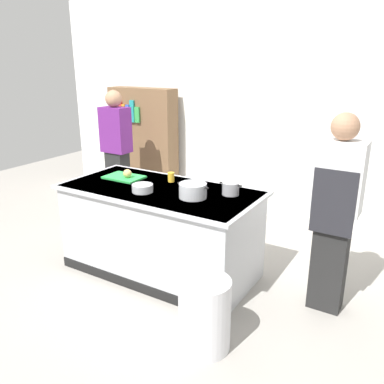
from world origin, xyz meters
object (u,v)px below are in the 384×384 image
at_px(stock_pot, 193,190).
at_px(sauce_pan, 231,189).
at_px(person_chef, 335,211).
at_px(bookshelf, 144,144).
at_px(onion, 127,173).
at_px(juice_cup, 171,177).
at_px(mixing_bowl, 142,188).
at_px(person_guest, 117,151).
at_px(trash_bin, 205,314).

xyz_separation_m(stock_pot, sauce_pan, (0.26, 0.25, -0.01)).
bearing_deg(person_chef, bookshelf, 74.32).
distance_m(onion, juice_cup, 0.47).
bearing_deg(juice_cup, mixing_bowl, -96.79).
distance_m(mixing_bowl, juice_cup, 0.42).
bearing_deg(bookshelf, person_guest, -80.09).
xyz_separation_m(person_chef, person_guest, (-3.07, 0.81, -0.00)).
height_order(stock_pot, bookshelf, bookshelf).
bearing_deg(stock_pot, mixing_bowl, -167.66).
distance_m(sauce_pan, bookshelf, 2.78).
bearing_deg(stock_pot, sauce_pan, 44.45).
relative_size(stock_pot, person_guest, 0.19).
bearing_deg(onion, bookshelf, 123.12).
height_order(stock_pot, person_guest, person_guest).
relative_size(sauce_pan, person_chef, 0.13).
distance_m(stock_pot, trash_bin, 1.14).
distance_m(onion, mixing_bowl, 0.46).
bearing_deg(juice_cup, trash_bin, -46.34).
bearing_deg(person_guest, person_chef, 75.66).
relative_size(onion, stock_pot, 0.28).
bearing_deg(mixing_bowl, person_guest, 138.94).
bearing_deg(onion, sauce_pan, 5.61).
distance_m(stock_pot, mixing_bowl, 0.51).
bearing_deg(onion, mixing_bowl, -32.50).
bearing_deg(sauce_pan, bookshelf, 144.66).
distance_m(onion, person_guest, 1.37).
relative_size(stock_pot, sauce_pan, 1.43).
relative_size(onion, sauce_pan, 0.40).
bearing_deg(trash_bin, onion, 148.62).
distance_m(trash_bin, person_chef, 1.36).
bearing_deg(bookshelf, stock_pot, -42.80).
xyz_separation_m(person_chef, bookshelf, (-3.21, 1.57, -0.06)).
xyz_separation_m(trash_bin, person_guest, (-2.42, 1.82, 0.63)).
distance_m(onion, person_chef, 2.09).
bearing_deg(trash_bin, bookshelf, 134.57).
relative_size(mixing_bowl, person_guest, 0.12).
distance_m(sauce_pan, person_guest, 2.29).
bearing_deg(person_chef, trash_bin, 157.66).
xyz_separation_m(sauce_pan, person_guest, (-2.13, 0.84, -0.05)).
bearing_deg(person_chef, sauce_pan, 102.46).
bearing_deg(person_chef, mixing_bowl, 113.53).
bearing_deg(trash_bin, juice_cup, 133.66).
relative_size(trash_bin, person_guest, 0.33).
xyz_separation_m(stock_pot, trash_bin, (0.55, -0.73, -0.68)).
bearing_deg(juice_cup, stock_pot, -34.46).
bearing_deg(trash_bin, stock_pot, 126.65).
distance_m(onion, sauce_pan, 1.15).
relative_size(onion, mixing_bowl, 0.45).
bearing_deg(bookshelf, juice_cup, -44.84).
xyz_separation_m(sauce_pan, juice_cup, (-0.70, 0.05, -0.01)).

